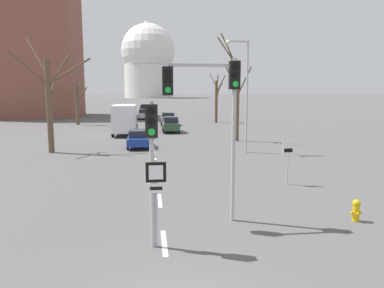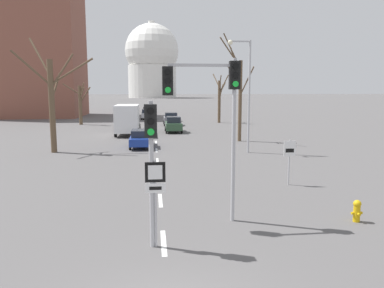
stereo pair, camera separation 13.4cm
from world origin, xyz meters
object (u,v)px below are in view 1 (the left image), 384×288
Objects in this scene: fire_hydrant at (356,209)px; traffic_signal_near_right at (212,99)px; sedan_mid_centre at (144,108)px; sedan_far_left at (138,138)px; speed_limit_sign at (288,154)px; street_lamp_right at (243,85)px; route_sign_post at (156,188)px; delivery_truck at (125,118)px; sedan_far_right at (171,124)px; sedan_near_left at (144,114)px; sedan_near_right at (168,119)px; traffic_signal_centre_tall at (152,146)px.

traffic_signal_near_right is at bearing 173.57° from fire_hydrant.
sedan_mid_centre is (-8.21, 69.16, 0.40)m from fire_hydrant.
fire_hydrant is at bearing -66.15° from sedan_far_left.
speed_limit_sign is 0.27× the size of street_lamp_right.
sedan_mid_centre is at bearing 96.86° from speed_limit_sign.
speed_limit_sign is (6.64, 6.77, -0.29)m from route_sign_post.
sedan_far_left is 9.39m from delivery_truck.
street_lamp_right is 2.04× the size of sedan_mid_centre.
sedan_far_right is (-4.37, 23.93, -0.65)m from speed_limit_sign.
delivery_truck is at bearing 99.69° from traffic_signal_near_right.
street_lamp_right is 2.06× the size of sedan_far_right.
route_sign_post is 49.90m from sedan_near_left.
sedan_near_left is at bearing 91.06° from route_sign_post.
sedan_near_left is (-2.92, 47.87, -3.55)m from traffic_signal_near_right.
street_lamp_right is 23.51m from sedan_near_right.
speed_limit_sign reaches higher than sedan_far_left.
street_lamp_right reaches higher than sedan_far_left.
traffic_signal_near_right is 7.24m from speed_limit_sign.
route_sign_post is at bearing -93.52° from sedan_near_right.
fire_hydrant is 0.20× the size of sedan_far_right.
sedan_mid_centre is (-0.93, 70.54, -2.24)m from traffic_signal_centre_tall.
street_lamp_right is 1.86× the size of sedan_far_left.
route_sign_post is 0.60× the size of sedan_far_left.
speed_limit_sign is 32.70m from sedan_near_right.
delivery_truck reaches higher than sedan_near_right.
route_sign_post is (0.11, -0.04, -1.26)m from traffic_signal_centre_tall.
sedan_far_left is at bearing 155.55° from street_lamp_right.
traffic_signal_centre_tall is at bearing -137.00° from traffic_signal_near_right.
traffic_signal_centre_tall reaches higher than speed_limit_sign.
traffic_signal_centre_tall reaches higher than sedan_far_left.
sedan_far_right is (-4.91, 29.28, 0.44)m from fire_hydrant.
street_lamp_right is 2.04× the size of sedan_near_right.
sedan_mid_centre is at bearing 96.27° from sedan_near_right.
sedan_far_right is at bearing -90.97° from sedan_near_right.
sedan_far_right is (3.32, 10.67, 0.13)m from sedan_far_left.
traffic_signal_near_right is at bearing -90.63° from sedan_near_right.
route_sign_post is 20.08m from sedan_far_left.
sedan_far_left is (-3.05, 18.02, -3.65)m from traffic_signal_near_right.
sedan_near_right is (2.41, 39.19, -0.95)m from route_sign_post.
delivery_truck is at bearing -94.80° from sedan_near_left.
sedan_mid_centre is (-3.04, 68.58, -3.55)m from traffic_signal_near_right.
route_sign_post is 0.37× the size of delivery_truck.
street_lamp_right is at bearing -77.01° from sedan_near_left.
traffic_signal_centre_tall reaches higher than sedan_near_right.
sedan_far_left is (-8.23, 18.61, 0.31)m from fire_hydrant.
delivery_truck is at bearing 126.47° from street_lamp_right.
delivery_truck is (-4.65, 27.23, -2.69)m from traffic_signal_near_right.
route_sign_post is 9.48m from speed_limit_sign.
speed_limit_sign is 0.55× the size of sedan_near_left.
sedan_near_right is (-4.38, 22.72, -4.16)m from street_lamp_right.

